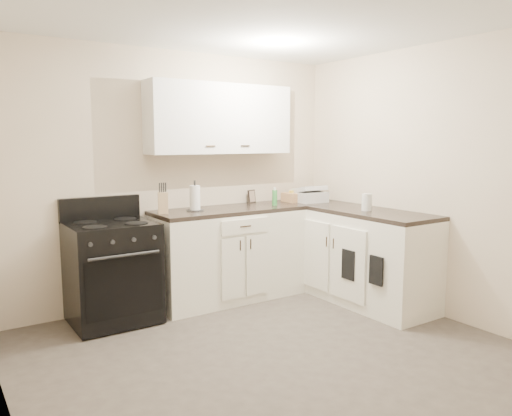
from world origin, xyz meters
TOP-DOWN VIEW (x-y plane):
  - floor at (0.00, 0.00)m, footprint 3.60×3.60m
  - ceiling at (0.00, 0.00)m, footprint 3.60×3.60m
  - wall_back at (0.00, 1.80)m, footprint 3.60×0.00m
  - wall_right at (1.80, 0.00)m, footprint 0.00×3.60m
  - wall_left at (-1.80, 0.00)m, footprint 0.00×3.60m
  - base_cabinets_back at (0.43, 1.50)m, footprint 1.55×0.60m
  - base_cabinets_right at (1.50, 0.85)m, footprint 0.60×1.90m
  - countertop_back at (0.43, 1.50)m, footprint 1.55×0.60m
  - countertop_right at (1.50, 0.85)m, footprint 0.60×1.90m
  - upper_cabinets at (0.43, 1.65)m, footprint 1.55×0.30m
  - stove at (-0.79, 1.48)m, footprint 0.74×0.63m
  - knife_block at (-0.27, 1.53)m, footprint 0.11×0.11m
  - paper_towel at (0.06, 1.53)m, footprint 0.11×0.11m
  - soap_bottle at (0.96, 1.43)m, footprint 0.07×0.07m
  - picture_frame at (0.88, 1.76)m, footprint 0.12×0.07m
  - wicker_basket at (1.37, 1.57)m, footprint 0.30×0.20m
  - countertop_grill at (1.45, 1.45)m, footprint 0.33×0.31m
  - glass_jar at (1.47, 0.61)m, footprint 0.12×0.12m
  - oven_mitt_near at (1.18, 0.19)m, footprint 0.02×0.15m
  - oven_mitt_far at (1.18, 0.54)m, footprint 0.02×0.17m

SIDE VIEW (x-z plane):
  - floor at x=0.00m, z-range 0.00..0.00m
  - oven_mitt_far at x=1.18m, z-range 0.31..0.59m
  - base_cabinets_back at x=0.43m, z-range 0.00..0.90m
  - base_cabinets_right at x=1.50m, z-range 0.00..0.90m
  - stove at x=-0.79m, z-range 0.01..0.91m
  - oven_mitt_near at x=1.18m, z-range 0.34..0.60m
  - countertop_back at x=0.43m, z-range 0.90..0.94m
  - countertop_right at x=1.50m, z-range 0.90..0.94m
  - wicker_basket at x=1.37m, z-range 0.94..1.04m
  - countertop_grill at x=1.45m, z-range 0.94..1.06m
  - picture_frame at x=0.88m, z-range 0.94..1.08m
  - soap_bottle at x=0.96m, z-range 0.94..1.10m
  - glass_jar at x=1.47m, z-range 0.94..1.11m
  - knife_block at x=-0.27m, z-range 0.94..1.14m
  - paper_towel at x=0.06m, z-range 0.94..1.19m
  - wall_back at x=0.00m, z-range -0.55..3.05m
  - wall_right at x=1.80m, z-range -0.55..3.05m
  - wall_left at x=-1.80m, z-range -0.55..3.05m
  - upper_cabinets at x=0.43m, z-range 1.49..2.19m
  - ceiling at x=0.00m, z-range 2.50..2.50m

